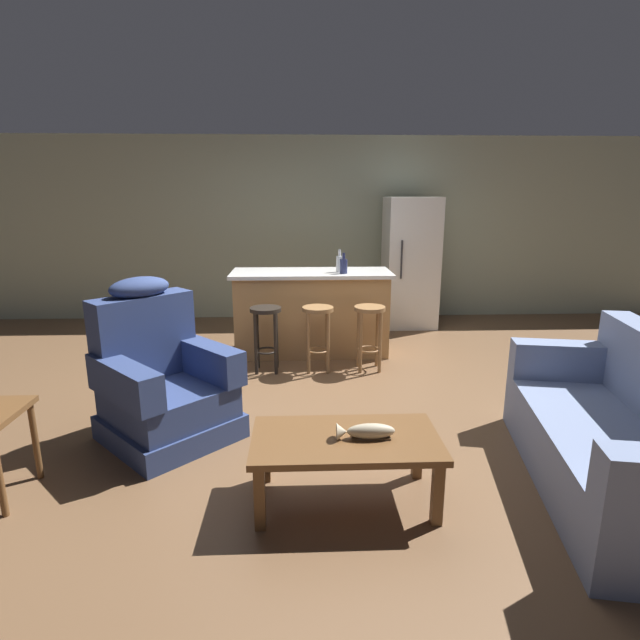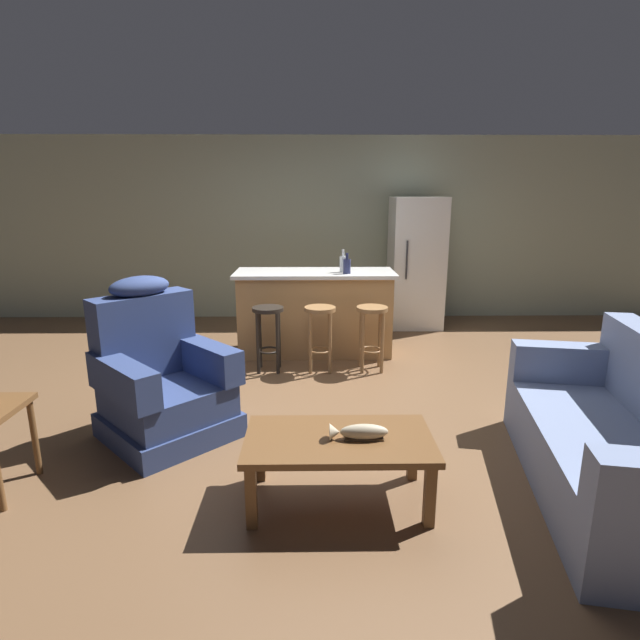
{
  "view_description": "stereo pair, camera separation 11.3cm",
  "coord_description": "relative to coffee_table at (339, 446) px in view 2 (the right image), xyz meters",
  "views": [
    {
      "loc": [
        -0.13,
        -4.23,
        1.8
      ],
      "look_at": [
        0.04,
        -0.1,
        0.75
      ],
      "focal_mm": 28.0,
      "sensor_mm": 36.0,
      "label": 1
    },
    {
      "loc": [
        -0.02,
        -4.24,
        1.8
      ],
      "look_at": [
        0.04,
        -0.1,
        0.75
      ],
      "focal_mm": 28.0,
      "sensor_mm": 36.0,
      "label": 2
    }
  ],
  "objects": [
    {
      "name": "back_wall",
      "position": [
        -0.13,
        4.71,
        0.94
      ],
      "size": [
        12.0,
        0.05,
        2.6
      ],
      "color": "#9EA88E",
      "rests_on": "ground_plane"
    },
    {
      "name": "bottle_tall_green",
      "position": [
        0.22,
        2.78,
        0.67
      ],
      "size": [
        0.08,
        0.08,
        0.23
      ],
      "color": "#23284C",
      "rests_on": "kitchen_island"
    },
    {
      "name": "bar_stool_left",
      "position": [
        -0.61,
        2.31,
        0.11
      ],
      "size": [
        0.32,
        0.32,
        0.68
      ],
      "color": "black",
      "rests_on": "ground_plane"
    },
    {
      "name": "couch",
      "position": [
        1.7,
        0.04,
        -0.02
      ],
      "size": [
        1.18,
        2.02,
        0.94
      ],
      "rotation": [
        0.0,
        0.0,
        2.96
      ],
      "color": "#707FA3",
      "rests_on": "ground_plane"
    },
    {
      "name": "refrigerator",
      "position": [
        1.26,
        4.14,
        0.52
      ],
      "size": [
        0.7,
        0.69,
        1.76
      ],
      "color": "white",
      "rests_on": "ground_plane"
    },
    {
      "name": "ground_plane",
      "position": [
        -0.13,
        1.59,
        -0.36
      ],
      "size": [
        12.0,
        12.0,
        0.0
      ],
      "color": "brown"
    },
    {
      "name": "recliner_near_lamp",
      "position": [
        -1.3,
        0.91,
        0.06
      ],
      "size": [
        1.19,
        1.19,
        1.2
      ],
      "rotation": [
        0.0,
        0.0,
        -0.8
      ],
      "color": "navy",
      "rests_on": "ground_plane"
    },
    {
      "name": "coffee_table",
      "position": [
        0.0,
        0.0,
        0.0
      ],
      "size": [
        1.1,
        0.6,
        0.42
      ],
      "color": "brown",
      "rests_on": "ground_plane"
    },
    {
      "name": "bottle_short_amber",
      "position": [
        0.19,
        2.89,
        0.68
      ],
      "size": [
        0.07,
        0.07,
        0.25
      ],
      "color": "silver",
      "rests_on": "kitchen_island"
    },
    {
      "name": "bar_stool_right",
      "position": [
        0.46,
        2.31,
        0.11
      ],
      "size": [
        0.32,
        0.32,
        0.68
      ],
      "color": "olive",
      "rests_on": "ground_plane"
    },
    {
      "name": "kitchen_island",
      "position": [
        -0.13,
        2.94,
        0.11
      ],
      "size": [
        1.8,
        0.7,
        0.95
      ],
      "color": "#AD7F4C",
      "rests_on": "ground_plane"
    },
    {
      "name": "bar_stool_middle",
      "position": [
        -0.08,
        2.31,
        0.11
      ],
      "size": [
        0.32,
        0.32,
        0.68
      ],
      "color": "olive",
      "rests_on": "ground_plane"
    },
    {
      "name": "fish_figurine",
      "position": [
        0.11,
        -0.02,
        0.1
      ],
      "size": [
        0.34,
        0.1,
        0.1
      ],
      "color": "#4C3823",
      "rests_on": "coffee_table"
    }
  ]
}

